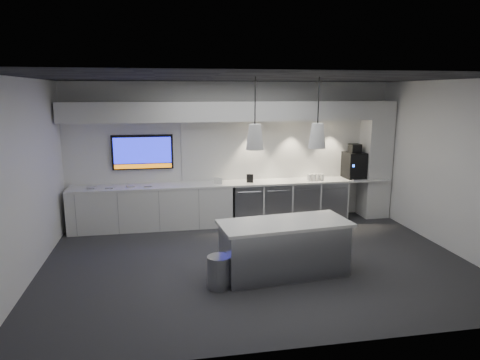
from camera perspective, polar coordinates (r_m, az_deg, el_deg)
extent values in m
plane|color=#2C2C2F|center=(7.30, 2.25, -10.80)|extent=(7.00, 7.00, 0.00)
plane|color=black|center=(6.75, 2.46, 13.46)|extent=(7.00, 7.00, 0.00)
plane|color=white|center=(9.29, -1.02, 3.70)|extent=(7.00, 0.00, 7.00)
plane|color=white|center=(4.53, 9.29, -5.03)|extent=(7.00, 0.00, 7.00)
plane|color=white|center=(7.00, -26.85, -0.20)|extent=(0.00, 7.00, 7.00)
plane|color=white|center=(8.35, 26.50, 1.57)|extent=(0.00, 7.00, 7.00)
cube|color=silver|center=(9.08, -0.68, -0.45)|extent=(6.80, 0.65, 0.04)
cube|color=silver|center=(9.07, -11.66, -3.64)|extent=(3.30, 0.63, 0.86)
cube|color=gray|center=(9.23, 0.86, -3.16)|extent=(0.60, 0.61, 0.85)
cube|color=gray|center=(9.37, 4.65, -2.97)|extent=(0.60, 0.61, 0.85)
cube|color=gray|center=(9.55, 8.31, -2.78)|extent=(0.60, 0.61, 0.85)
cube|color=gray|center=(9.76, 11.82, -2.58)|extent=(0.60, 0.61, 0.85)
cube|color=silver|center=(9.53, 6.16, 4.14)|extent=(4.60, 0.03, 1.30)
cube|color=silver|center=(8.91, -0.73, 9.18)|extent=(6.90, 0.60, 0.40)
cube|color=silver|center=(10.06, 17.59, 2.62)|extent=(0.55, 0.55, 2.60)
cube|color=black|center=(9.12, -12.86, 3.65)|extent=(1.25, 0.06, 0.72)
cube|color=#1318B9|center=(9.08, -12.88, 3.87)|extent=(1.17, 0.00, 0.54)
cube|color=#C3670B|center=(9.13, -12.78, 1.81)|extent=(1.17, 0.00, 0.09)
cube|color=gray|center=(6.73, 5.88, -9.20)|extent=(1.97, 0.95, 0.80)
cube|color=silver|center=(6.59, 5.96, -5.77)|extent=(2.07, 1.06, 0.05)
cylinder|color=gray|center=(6.32, -2.83, -12.15)|extent=(0.43, 0.43, 0.48)
cube|color=black|center=(9.86, 14.96, 1.93)|extent=(0.43, 0.48, 0.57)
cube|color=black|center=(9.80, 15.08, 4.11)|extent=(0.23, 0.23, 0.19)
cube|color=gray|center=(9.68, 15.51, 0.09)|extent=(0.32, 0.21, 0.03)
cube|color=black|center=(9.06, 1.33, 0.22)|extent=(0.14, 0.06, 0.18)
cube|color=silver|center=(8.91, -2.93, -0.12)|extent=(0.18, 0.05, 0.14)
cube|color=#B4B4B4|center=(9.01, -19.20, -1.00)|extent=(0.17, 0.17, 0.02)
cube|color=#B4B4B4|center=(8.93, -16.97, -0.97)|extent=(0.18, 0.18, 0.02)
cube|color=#B4B4B4|center=(8.96, -14.39, -0.78)|extent=(0.19, 0.19, 0.02)
cube|color=#B4B4B4|center=(8.89, -12.14, -0.77)|extent=(0.17, 0.17, 0.02)
cone|color=silver|center=(6.20, 1.99, 5.76)|extent=(0.26, 0.26, 0.37)
cylinder|color=black|center=(6.17, 2.03, 10.70)|extent=(0.02, 0.02, 0.70)
cone|color=silver|center=(6.47, 10.27, 5.83)|extent=(0.26, 0.26, 0.37)
cylinder|color=black|center=(6.44, 10.44, 10.56)|extent=(0.02, 0.02, 0.70)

